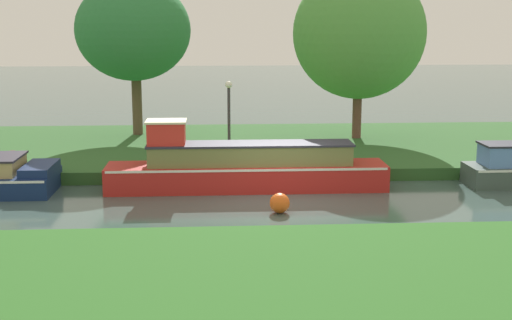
% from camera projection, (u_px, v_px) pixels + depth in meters
% --- Properties ---
extents(ground_plane, '(120.00, 120.00, 0.00)m').
position_uv_depth(ground_plane, '(278.00, 199.00, 20.16)').
color(ground_plane, '#3F5652').
extents(riverbank_far, '(72.00, 10.00, 0.40)m').
position_uv_depth(riverbank_far, '(261.00, 148.00, 26.97)').
color(riverbank_far, '#2D5A27').
rests_on(riverbank_far, ground_plane).
extents(red_barge, '(8.44, 1.50, 2.14)m').
position_uv_depth(red_barge, '(244.00, 167.00, 21.15)').
color(red_barge, red).
rests_on(red_barge, ground_plane).
extents(willow_tree_left, '(4.56, 4.44, 6.27)m').
position_uv_depth(willow_tree_left, '(133.00, 30.00, 27.68)').
color(willow_tree_left, brown).
rests_on(willow_tree_left, riverbank_far).
extents(willow_tree_centre, '(5.21, 4.53, 6.72)m').
position_uv_depth(willow_tree_centre, '(359.00, 33.00, 27.31)').
color(willow_tree_centre, brown).
rests_on(willow_tree_centre, riverbank_far).
extents(lamp_post, '(0.24, 0.24, 2.64)m').
position_uv_depth(lamp_post, '(229.00, 109.00, 23.71)').
color(lamp_post, '#333338').
rests_on(lamp_post, riverbank_far).
extents(mooring_post_near, '(0.14, 0.14, 0.62)m').
position_uv_depth(mooring_post_near, '(168.00, 158.00, 22.44)').
color(mooring_post_near, '#46372D').
rests_on(mooring_post_near, riverbank_far).
extents(mooring_post_far, '(0.19, 0.19, 0.60)m').
position_uv_depth(mooring_post_far, '(13.00, 160.00, 22.15)').
color(mooring_post_far, '#48352A').
rests_on(mooring_post_far, riverbank_far).
extents(channel_buoy, '(0.54, 0.54, 0.54)m').
position_uv_depth(channel_buoy, '(280.00, 203.00, 18.61)').
color(channel_buoy, '#E55919').
rests_on(channel_buoy, ground_plane).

